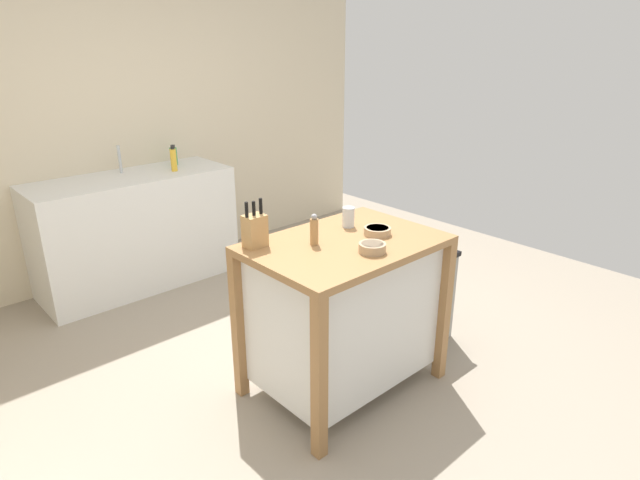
{
  "coord_description": "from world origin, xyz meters",
  "views": [
    {
      "loc": [
        -1.79,
        -2.01,
        1.93
      ],
      "look_at": [
        0.1,
        0.06,
        0.86
      ],
      "focal_mm": 29.88,
      "sensor_mm": 36.0,
      "label": 1
    }
  ],
  "objects_px": {
    "kitchen_island": "(344,308)",
    "pepper_grinder": "(314,230)",
    "drinking_cup": "(348,217)",
    "bottle_hand_soap": "(174,156)",
    "sink_faucet": "(120,159)",
    "bowl_stoneware_deep": "(372,248)",
    "bowl_ceramic_wide": "(377,231)",
    "knife_block": "(255,230)",
    "bottle_dish_soap": "(174,160)",
    "trash_bin": "(424,296)"
  },
  "relations": [
    {
      "from": "bowl_stoneware_deep",
      "to": "bowl_ceramic_wide",
      "type": "distance_m",
      "value": 0.26
    },
    {
      "from": "drinking_cup",
      "to": "trash_bin",
      "type": "xyz_separation_m",
      "value": [
        0.58,
        -0.15,
        -0.65
      ]
    },
    {
      "from": "bowl_stoneware_deep",
      "to": "sink_faucet",
      "type": "distance_m",
      "value": 2.49
    },
    {
      "from": "kitchen_island",
      "to": "bowl_stoneware_deep",
      "type": "relative_size",
      "value": 7.47
    },
    {
      "from": "bowl_stoneware_deep",
      "to": "bottle_dish_soap",
      "type": "distance_m",
      "value": 2.25
    },
    {
      "from": "drinking_cup",
      "to": "bottle_dish_soap",
      "type": "height_order",
      "value": "bottle_dish_soap"
    },
    {
      "from": "kitchen_island",
      "to": "sink_faucet",
      "type": "relative_size",
      "value": 4.72
    },
    {
      "from": "bowl_stoneware_deep",
      "to": "sink_faucet",
      "type": "xyz_separation_m",
      "value": [
        -0.25,
        2.48,
        0.09
      ]
    },
    {
      "from": "pepper_grinder",
      "to": "knife_block",
      "type": "bearing_deg",
      "value": 143.23
    },
    {
      "from": "kitchen_island",
      "to": "sink_faucet",
      "type": "bearing_deg",
      "value": 96.43
    },
    {
      "from": "bowl_ceramic_wide",
      "to": "bowl_stoneware_deep",
      "type": "bearing_deg",
      "value": -143.84
    },
    {
      "from": "pepper_grinder",
      "to": "bottle_hand_soap",
      "type": "distance_m",
      "value": 2.2
    },
    {
      "from": "sink_faucet",
      "to": "bottle_hand_soap",
      "type": "height_order",
      "value": "sink_faucet"
    },
    {
      "from": "kitchen_island",
      "to": "bottle_dish_soap",
      "type": "xyz_separation_m",
      "value": [
        0.09,
        2.04,
        0.5
      ]
    },
    {
      "from": "knife_block",
      "to": "drinking_cup",
      "type": "relative_size",
      "value": 2.18
    },
    {
      "from": "knife_block",
      "to": "bowl_ceramic_wide",
      "type": "xyz_separation_m",
      "value": [
        0.6,
        -0.31,
        -0.07
      ]
    },
    {
      "from": "knife_block",
      "to": "sink_faucet",
      "type": "bearing_deg",
      "value": 85.93
    },
    {
      "from": "trash_bin",
      "to": "bottle_hand_soap",
      "type": "relative_size",
      "value": 3.74
    },
    {
      "from": "sink_faucet",
      "to": "bottle_hand_soap",
      "type": "distance_m",
      "value": 0.45
    },
    {
      "from": "drinking_cup",
      "to": "bottle_hand_soap",
      "type": "height_order",
      "value": "bottle_hand_soap"
    },
    {
      "from": "bowl_ceramic_wide",
      "to": "bottle_hand_soap",
      "type": "relative_size",
      "value": 0.88
    },
    {
      "from": "kitchen_island",
      "to": "knife_block",
      "type": "distance_m",
      "value": 0.68
    },
    {
      "from": "sink_faucet",
      "to": "pepper_grinder",
      "type": "bearing_deg",
      "value": -87.32
    },
    {
      "from": "bowl_ceramic_wide",
      "to": "sink_faucet",
      "type": "distance_m",
      "value": 2.37
    },
    {
      "from": "sink_faucet",
      "to": "bottle_dish_soap",
      "type": "bearing_deg",
      "value": -33.87
    },
    {
      "from": "bowl_ceramic_wide",
      "to": "drinking_cup",
      "type": "height_order",
      "value": "drinking_cup"
    },
    {
      "from": "kitchen_island",
      "to": "knife_block",
      "type": "xyz_separation_m",
      "value": [
        -0.4,
        0.26,
        0.49
      ]
    },
    {
      "from": "knife_block",
      "to": "bowl_ceramic_wide",
      "type": "height_order",
      "value": "knife_block"
    },
    {
      "from": "kitchen_island",
      "to": "bottle_dish_soap",
      "type": "bearing_deg",
      "value": 87.54
    },
    {
      "from": "bowl_stoneware_deep",
      "to": "bottle_hand_soap",
      "type": "height_order",
      "value": "bottle_hand_soap"
    },
    {
      "from": "kitchen_island",
      "to": "pepper_grinder",
      "type": "distance_m",
      "value": 0.51
    },
    {
      "from": "kitchen_island",
      "to": "drinking_cup",
      "type": "bearing_deg",
      "value": 40.86
    },
    {
      "from": "drinking_cup",
      "to": "bottle_hand_soap",
      "type": "distance_m",
      "value": 2.1
    },
    {
      "from": "trash_bin",
      "to": "kitchen_island",
      "type": "bearing_deg",
      "value": -179.4
    },
    {
      "from": "drinking_cup",
      "to": "sink_faucet",
      "type": "xyz_separation_m",
      "value": [
        -0.43,
        2.12,
        0.06
      ]
    },
    {
      "from": "kitchen_island",
      "to": "pepper_grinder",
      "type": "height_order",
      "value": "pepper_grinder"
    },
    {
      "from": "bowl_ceramic_wide",
      "to": "sink_faucet",
      "type": "relative_size",
      "value": 0.68
    },
    {
      "from": "knife_block",
      "to": "pepper_grinder",
      "type": "bearing_deg",
      "value": -36.77
    },
    {
      "from": "bowl_ceramic_wide",
      "to": "drinking_cup",
      "type": "bearing_deg",
      "value": 97.13
    },
    {
      "from": "knife_block",
      "to": "sink_faucet",
      "type": "height_order",
      "value": "knife_block"
    },
    {
      "from": "kitchen_island",
      "to": "bottle_dish_soap",
      "type": "height_order",
      "value": "bottle_dish_soap"
    },
    {
      "from": "kitchen_island",
      "to": "bowl_ceramic_wide",
      "type": "xyz_separation_m",
      "value": [
        0.2,
        -0.05,
        0.42
      ]
    },
    {
      "from": "trash_bin",
      "to": "bowl_stoneware_deep",
      "type": "bearing_deg",
      "value": -164.69
    },
    {
      "from": "kitchen_island",
      "to": "drinking_cup",
      "type": "height_order",
      "value": "drinking_cup"
    },
    {
      "from": "drinking_cup",
      "to": "kitchen_island",
      "type": "bearing_deg",
      "value": -139.14
    },
    {
      "from": "drinking_cup",
      "to": "bottle_hand_soap",
      "type": "xyz_separation_m",
      "value": [
        0.02,
        2.1,
        0.02
      ]
    },
    {
      "from": "drinking_cup",
      "to": "bottle_dish_soap",
      "type": "relative_size",
      "value": 0.57
    },
    {
      "from": "bowl_stoneware_deep",
      "to": "drinking_cup",
      "type": "relative_size",
      "value": 1.2
    },
    {
      "from": "bowl_stoneware_deep",
      "to": "trash_bin",
      "type": "relative_size",
      "value": 0.22
    },
    {
      "from": "bowl_stoneware_deep",
      "to": "pepper_grinder",
      "type": "height_order",
      "value": "pepper_grinder"
    }
  ]
}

